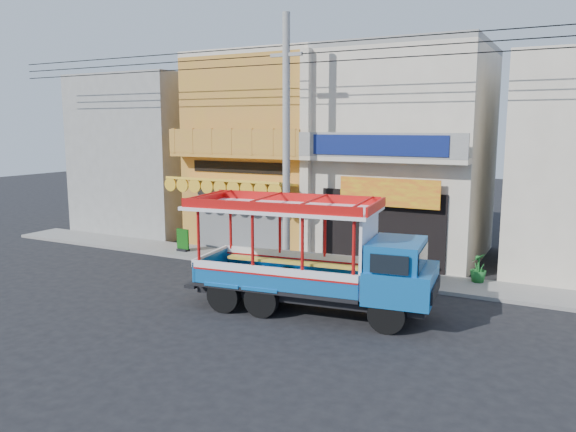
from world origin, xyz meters
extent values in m
plane|color=black|center=(0.00, 0.00, 0.00)|extent=(90.00, 90.00, 0.00)
cube|color=slate|center=(0.00, 4.00, 0.06)|extent=(30.00, 2.00, 0.12)
cube|color=#C18B2B|center=(-4.00, 8.00, 4.00)|extent=(6.00, 6.00, 8.00)
cube|color=#595B5E|center=(-4.00, 4.98, 1.40)|extent=(4.20, 0.10, 2.60)
cube|color=orange|center=(-4.00, 4.25, 3.05)|extent=(5.20, 1.50, 0.31)
cube|color=#C18B2B|center=(-4.00, 4.65, 4.05)|extent=(6.00, 0.70, 0.18)
cube|color=#C18B2B|center=(-4.00, 4.35, 4.60)|extent=(6.00, 0.12, 0.95)
cube|color=black|center=(-4.00, 4.97, 3.55)|extent=(4.50, 0.04, 0.45)
cube|color=#BFB49D|center=(-4.00, 8.00, 8.12)|extent=(6.00, 6.00, 0.24)
cube|color=#BFB49D|center=(2.00, 8.00, 4.00)|extent=(6.00, 6.00, 8.00)
cube|color=black|center=(2.00, 4.98, 1.50)|extent=(4.60, 0.12, 2.80)
cube|color=yellow|center=(2.30, 4.70, 2.90)|extent=(3.60, 0.05, 1.00)
cube|color=#BFB49D|center=(2.00, 4.65, 4.05)|extent=(6.00, 0.70, 0.18)
cube|color=gray|center=(2.00, 4.35, 4.55)|extent=(6.00, 0.12, 0.85)
cube|color=navy|center=(2.00, 4.28, 4.55)|extent=(4.80, 0.06, 0.70)
cube|color=gray|center=(2.00, 8.00, 8.12)|extent=(6.00, 6.00, 0.24)
cube|color=#BFB49D|center=(-1.00, 4.85, 4.00)|extent=(0.35, 0.30, 8.00)
cube|color=gray|center=(-11.00, 8.00, 3.80)|extent=(6.00, 6.00, 7.60)
cylinder|color=gray|center=(-1.00, 3.30, 4.50)|extent=(0.26, 0.26, 9.00)
cube|color=gray|center=(-1.00, 3.30, 7.60)|extent=(1.20, 0.12, 0.12)
cylinder|color=black|center=(0.00, 3.30, 7.30)|extent=(28.00, 0.04, 0.04)
cylinder|color=black|center=(0.00, 3.30, 7.60)|extent=(28.00, 0.04, 0.04)
cylinder|color=black|center=(0.00, 3.30, 7.90)|extent=(28.00, 0.04, 0.04)
cylinder|color=black|center=(4.12, -0.99, 0.48)|extent=(0.98, 0.38, 0.96)
cylinder|color=black|center=(3.91, 0.82, 0.48)|extent=(0.98, 0.38, 0.96)
cylinder|color=black|center=(0.69, -1.39, 0.48)|extent=(0.98, 0.38, 0.96)
cylinder|color=black|center=(0.48, 0.42, 0.48)|extent=(0.98, 0.38, 0.96)
cylinder|color=black|center=(-0.45, -1.52, 0.48)|extent=(0.98, 0.38, 0.96)
cylinder|color=black|center=(-0.66, 0.28, 0.48)|extent=(0.98, 0.38, 0.96)
cube|color=black|center=(1.73, -0.35, 0.58)|extent=(6.58, 2.33, 0.27)
cube|color=blue|center=(4.20, -0.06, 1.10)|extent=(1.96, 2.30, 0.86)
cube|color=blue|center=(4.06, -0.08, 1.87)|extent=(1.56, 2.08, 0.72)
cube|color=black|center=(4.73, 0.00, 1.82)|extent=(0.25, 1.68, 0.53)
cube|color=black|center=(0.94, -0.44, 0.77)|extent=(4.96, 2.65, 0.12)
cube|color=blue|center=(1.06, -1.45, 1.10)|extent=(4.72, 0.63, 0.58)
cube|color=white|center=(1.06, -1.45, 1.36)|extent=(4.72, 0.64, 0.21)
cube|color=blue|center=(0.82, 0.57, 1.10)|extent=(4.72, 0.63, 0.58)
cube|color=white|center=(0.82, 0.57, 1.36)|extent=(4.72, 0.64, 0.21)
cylinder|color=red|center=(-1.15, -1.69, 2.16)|extent=(0.10, 0.10, 1.53)
cylinder|color=red|center=(-1.39, 0.29, 2.16)|extent=(0.10, 0.10, 1.53)
cube|color=white|center=(3.32, -0.16, 1.85)|extent=(0.30, 1.94, 2.16)
cube|color=white|center=(0.85, -0.45, 2.92)|extent=(5.56, 2.96, 0.10)
cube|color=red|center=(0.85, -0.45, 3.10)|extent=(5.36, 2.84, 0.25)
cube|color=black|center=(-6.07, 3.80, 0.17)|extent=(0.52, 0.31, 0.09)
cube|color=#0E4C0D|center=(-6.07, 3.80, 0.62)|extent=(0.60, 0.12, 0.83)
imported|color=#1B6024|center=(3.21, 4.09, 0.58)|extent=(1.08, 1.05, 0.91)
imported|color=#1B6024|center=(5.45, 4.59, 0.60)|extent=(0.66, 0.66, 0.96)
camera|label=1|loc=(8.20, -14.17, 5.19)|focal=35.00mm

